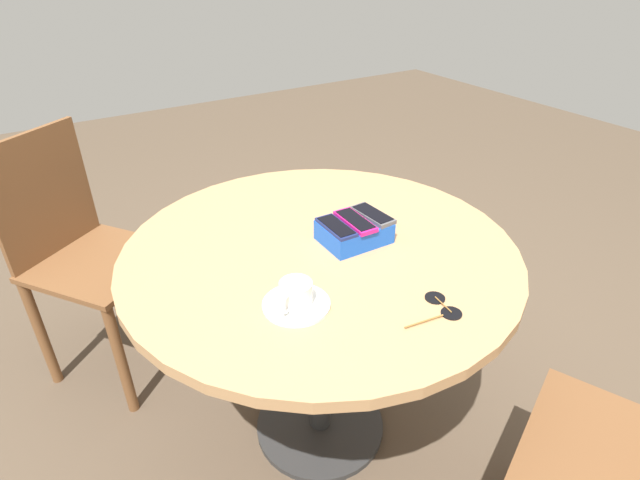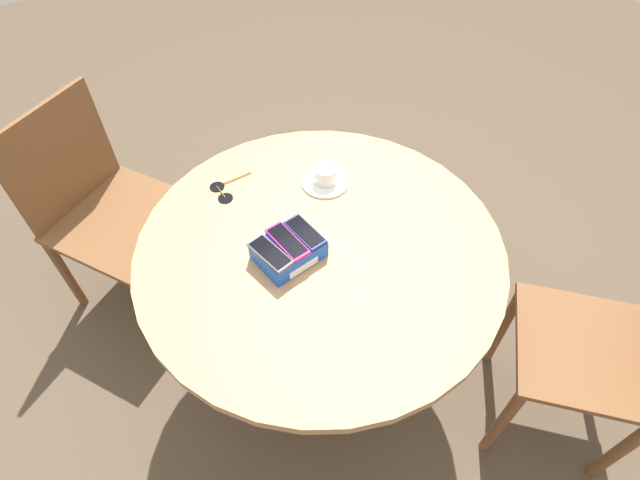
{
  "view_description": "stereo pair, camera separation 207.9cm",
  "coord_description": "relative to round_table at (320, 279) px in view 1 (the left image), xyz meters",
  "views": [
    {
      "loc": [
        0.61,
        0.96,
        1.43
      ],
      "look_at": [
        0.0,
        0.0,
        0.74
      ],
      "focal_mm": 28.0,
      "sensor_mm": 36.0,
      "label": 1
    },
    {
      "loc": [
        -0.59,
        -0.69,
        1.82
      ],
      "look_at": [
        0.0,
        0.0,
        0.74
      ],
      "focal_mm": 28.0,
      "sensor_mm": 36.0,
      "label": 2
    }
  ],
  "objects": [
    {
      "name": "ground_plane",
      "position": [
        0.0,
        0.0,
        -0.62
      ],
      "size": [
        8.0,
        8.0,
        0.0
      ],
      "primitive_type": "plane",
      "color": "brown"
    },
    {
      "name": "round_table",
      "position": [
        0.0,
        0.0,
        0.0
      ],
      "size": [
        1.06,
        1.06,
        0.72
      ],
      "color": "#2D2D2D",
      "rests_on": "ground_plane"
    },
    {
      "name": "phone_box",
      "position": [
        -0.09,
        0.02,
        0.14
      ],
      "size": [
        0.18,
        0.14,
        0.06
      ],
      "color": "blue",
      "rests_on": "round_table"
    },
    {
      "name": "phone_gray",
      "position": [
        -0.15,
        0.02,
        0.17
      ],
      "size": [
        0.06,
        0.14,
        0.01
      ],
      "color": "#515156",
      "rests_on": "phone_box"
    },
    {
      "name": "phone_magenta",
      "position": [
        -0.09,
        0.03,
        0.17
      ],
      "size": [
        0.06,
        0.14,
        0.01
      ],
      "color": "#D11975",
      "rests_on": "phone_box"
    },
    {
      "name": "phone_navy",
      "position": [
        -0.04,
        0.02,
        0.17
      ],
      "size": [
        0.06,
        0.13,
        0.01
      ],
      "color": "navy",
      "rests_on": "phone_box"
    },
    {
      "name": "saucer",
      "position": [
        0.18,
        0.19,
        0.11
      ],
      "size": [
        0.15,
        0.15,
        0.01
      ],
      "primitive_type": "cylinder",
      "color": "white",
      "rests_on": "round_table"
    },
    {
      "name": "coffee_cup",
      "position": [
        0.18,
        0.19,
        0.14
      ],
      "size": [
        0.09,
        0.07,
        0.06
      ],
      "color": "white",
      "rests_on": "saucer"
    },
    {
      "name": "sunglasses",
      "position": [
        -0.09,
        0.36,
        0.11
      ],
      "size": [
        0.15,
        0.11,
        0.01
      ],
      "color": "black",
      "rests_on": "round_table"
    },
    {
      "name": "chair_near_window",
      "position": [
        0.51,
        -0.72,
        -0.14
      ],
      "size": [
        0.56,
        0.56,
        0.91
      ],
      "color": "brown",
      "rests_on": "ground_plane"
    }
  ]
}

